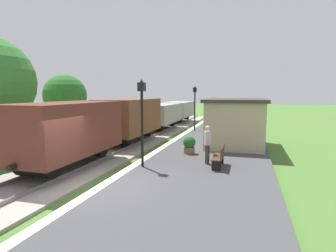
{
  "coord_description": "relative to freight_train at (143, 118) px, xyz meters",
  "views": [
    {
      "loc": [
        5.1,
        -8.26,
        3.39
      ],
      "look_at": [
        0.3,
        8.21,
        1.32
      ],
      "focal_mm": 29.56,
      "sensor_mm": 36.0,
      "label": 1
    }
  ],
  "objects": [
    {
      "name": "ground_plane",
      "position": [
        2.4,
        -10.91,
        -1.55
      ],
      "size": [
        160.0,
        160.0,
        0.0
      ],
      "primitive_type": "plane",
      "color": "#47702D"
    },
    {
      "name": "platform_edge_stripe",
      "position": [
        2.8,
        -10.91,
        -1.3
      ],
      "size": [
        0.36,
        60.0,
        0.01
      ],
      "primitive_type": "cube",
      "color": "silver",
      "rests_on": "platform_slab"
    },
    {
      "name": "track_ballast",
      "position": [
        -0.0,
        -10.91,
        -1.49
      ],
      "size": [
        3.8,
        60.0,
        0.12
      ],
      "primitive_type": "cube",
      "color": "#9E9389",
      "rests_on": "ground"
    },
    {
      "name": "bench_down_platform",
      "position": [
        6.4,
        3.79,
        -0.83
      ],
      "size": [
        0.42,
        1.5,
        0.91
      ],
      "color": "#422819",
      "rests_on": "platform_slab"
    },
    {
      "name": "potted_planter",
      "position": [
        4.62,
        -5.32,
        -0.83
      ],
      "size": [
        0.64,
        0.64,
        0.92
      ],
      "color": "brown",
      "rests_on": "platform_slab"
    },
    {
      "name": "tree_trackside_far",
      "position": [
        -6.18,
        -0.74,
        1.62
      ],
      "size": [
        3.28,
        3.28,
        4.82
      ],
      "color": "#4C3823",
      "rests_on": "ground"
    },
    {
      "name": "lamp_post_near",
      "position": [
        3.22,
        -8.4,
        1.25
      ],
      "size": [
        0.28,
        0.28,
        3.7
      ],
      "color": "black",
      "rests_on": "platform_slab"
    },
    {
      "name": "person_waiting",
      "position": [
        5.82,
        -7.17,
        -0.37
      ],
      "size": [
        0.38,
        0.45,
        1.71
      ],
      "rotation": [
        0.0,
        0.0,
        3.57
      ],
      "color": "#38332D",
      "rests_on": "platform_slab"
    },
    {
      "name": "lamp_post_far",
      "position": [
        3.22,
        3.44,
        1.25
      ],
      "size": [
        0.28,
        0.28,
        3.7
      ],
      "color": "black",
      "rests_on": "platform_slab"
    },
    {
      "name": "freight_train",
      "position": [
        0.0,
        0.0,
        0.0
      ],
      "size": [
        2.5,
        26.0,
        2.72
      ],
      "color": "brown",
      "rests_on": "rail_near"
    },
    {
      "name": "bench_near_hut",
      "position": [
        6.4,
        -7.57,
        -0.83
      ],
      "size": [
        0.42,
        1.5,
        0.91
      ],
      "color": "#422819",
      "rests_on": "platform_slab"
    },
    {
      "name": "station_hut",
      "position": [
        6.8,
        -1.74,
        0.1
      ],
      "size": [
        3.5,
        5.8,
        2.78
      ],
      "color": "tan",
      "rests_on": "platform_slab"
    },
    {
      "name": "platform_slab",
      "position": [
        5.6,
        -10.91,
        -1.43
      ],
      "size": [
        6.0,
        60.0,
        0.25
      ],
      "primitive_type": "cube",
      "color": "#424244",
      "rests_on": "ground"
    },
    {
      "name": "rail_near",
      "position": [
        0.72,
        -10.91,
        -1.36
      ],
      "size": [
        0.07,
        60.0,
        0.14
      ],
      "primitive_type": "cube",
      "color": "slate",
      "rests_on": "track_ballast"
    },
    {
      "name": "rail_far",
      "position": [
        -0.72,
        -10.91,
        -1.36
      ],
      "size": [
        0.07,
        60.0,
        0.14
      ],
      "primitive_type": "cube",
      "color": "slate",
      "rests_on": "track_ballast"
    }
  ]
}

